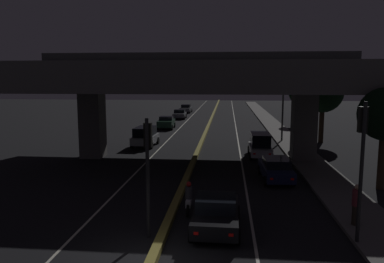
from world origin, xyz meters
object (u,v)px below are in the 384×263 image
(car_grey_fourth_oncoming, at_px, (186,109))
(traffic_light_right_of_median, at_px, (362,149))
(car_silver_lead_oncoming, at_px, (145,136))
(car_dark_green_second_oncoming, at_px, (166,122))
(car_grey_third_oncoming, at_px, (180,114))
(car_white_third, at_px, (260,145))
(pedestrian_on_sidewalk, at_px, (356,205))
(car_black_lead, at_px, (216,213))
(traffic_light_left_of_median, at_px, (148,156))
(car_dark_blue_second, at_px, (276,169))
(street_lamp, at_px, (279,95))
(motorcycle_white_filtering_near, at_px, (189,199))

(car_grey_fourth_oncoming, bearing_deg, traffic_light_right_of_median, 14.70)
(car_grey_fourth_oncoming, bearing_deg, car_silver_lead_oncoming, 1.99)
(car_silver_lead_oncoming, height_order, car_grey_fourth_oncoming, car_silver_lead_oncoming)
(car_silver_lead_oncoming, distance_m, car_dark_green_second_oncoming, 12.55)
(traffic_light_right_of_median, distance_m, car_grey_third_oncoming, 46.45)
(car_silver_lead_oncoming, bearing_deg, traffic_light_right_of_median, 34.29)
(car_white_third, height_order, pedestrian_on_sidewalk, car_white_third)
(car_black_lead, xyz_separation_m, car_silver_lead_oncoming, (-7.22, 19.03, 0.24))
(traffic_light_right_of_median, relative_size, car_dark_green_second_oncoming, 1.36)
(traffic_light_left_of_median, relative_size, car_dark_blue_second, 1.09)
(car_black_lead, distance_m, car_dark_green_second_oncoming, 32.41)
(traffic_light_left_of_median, relative_size, car_dark_green_second_oncoming, 1.19)
(traffic_light_left_of_median, bearing_deg, street_lamp, 70.96)
(street_lamp, xyz_separation_m, motorcycle_white_filtering_near, (-6.79, -20.65, -4.02))
(traffic_light_right_of_median, xyz_separation_m, car_dark_blue_second, (-1.90, 8.98, -2.96))
(car_silver_lead_oncoming, xyz_separation_m, car_grey_third_oncoming, (0.06, 24.73, -0.23))
(traffic_light_left_of_median, xyz_separation_m, car_grey_fourth_oncoming, (-4.68, 55.35, -2.49))
(car_silver_lead_oncoming, bearing_deg, car_white_third, 71.55)
(car_grey_fourth_oncoming, bearing_deg, car_grey_third_oncoming, 2.73)
(car_dark_blue_second, distance_m, car_white_third, 7.10)
(car_white_third, xyz_separation_m, car_grey_fourth_oncoming, (-10.39, 39.29, -0.24))
(traffic_light_right_of_median, distance_m, car_black_lead, 6.17)
(car_dark_green_second_oncoming, bearing_deg, street_lamp, 53.42)
(car_silver_lead_oncoming, relative_size, motorcycle_white_filtering_near, 2.24)
(car_dark_green_second_oncoming, relative_size, motorcycle_white_filtering_near, 2.21)
(traffic_light_left_of_median, height_order, motorcycle_white_filtering_near, traffic_light_left_of_median)
(pedestrian_on_sidewalk, bearing_deg, street_lamp, 90.98)
(traffic_light_right_of_median, bearing_deg, car_dark_blue_second, 101.95)
(traffic_light_right_of_median, xyz_separation_m, car_grey_third_oncoming, (-12.49, 44.64, -2.96))
(car_silver_lead_oncoming, bearing_deg, pedestrian_on_sidewalk, 37.52)
(car_dark_blue_second, xyz_separation_m, car_grey_third_oncoming, (-10.59, 35.66, 0.00))
(car_grey_fourth_oncoming, distance_m, pedestrian_on_sidewalk, 55.34)
(car_white_third, height_order, car_grey_third_oncoming, car_white_third)
(traffic_light_right_of_median, bearing_deg, car_white_third, 98.06)
(traffic_light_right_of_median, xyz_separation_m, car_grey_fourth_oncoming, (-12.67, 55.36, -2.93))
(car_silver_lead_oncoming, bearing_deg, motorcycle_white_filtering_near, 21.03)
(car_dark_green_second_oncoming, height_order, car_grey_third_oncoming, car_dark_green_second_oncoming)
(car_dark_blue_second, relative_size, car_silver_lead_oncoming, 1.08)
(traffic_light_right_of_median, distance_m, car_silver_lead_oncoming, 23.69)
(traffic_light_right_of_median, height_order, car_black_lead, traffic_light_right_of_median)
(car_black_lead, relative_size, car_grey_fourth_oncoming, 0.87)
(car_grey_fourth_oncoming, bearing_deg, car_dark_blue_second, 14.88)
(car_dark_blue_second, distance_m, car_grey_third_oncoming, 37.20)
(traffic_light_right_of_median, xyz_separation_m, pedestrian_on_sidewalk, (0.49, 1.60, -2.67))
(traffic_light_left_of_median, relative_size, traffic_light_right_of_median, 0.88)
(car_black_lead, bearing_deg, car_silver_lead_oncoming, 21.77)
(traffic_light_left_of_median, distance_m, traffic_light_right_of_median, 8.00)
(car_dark_blue_second, bearing_deg, car_grey_fourth_oncoming, 10.36)
(car_black_lead, height_order, car_silver_lead_oncoming, car_silver_lead_oncoming)
(traffic_light_left_of_median, height_order, car_black_lead, traffic_light_left_of_median)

